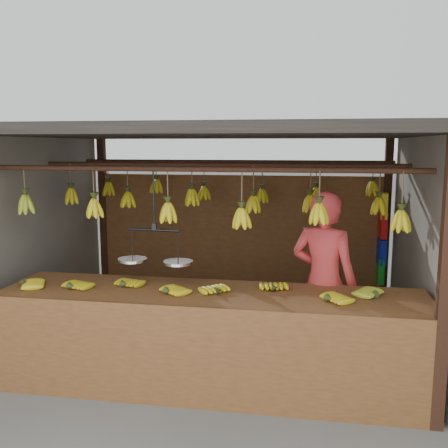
# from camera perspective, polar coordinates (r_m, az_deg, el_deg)

# --- Properties ---
(ground) EXTENTS (80.00, 80.00, 0.00)m
(ground) POSITION_cam_1_polar(r_m,az_deg,el_deg) (5.89, -0.50, -13.05)
(ground) COLOR #5B5B57
(stall) EXTENTS (4.30, 3.30, 2.40)m
(stall) POSITION_cam_1_polar(r_m,az_deg,el_deg) (5.79, 0.05, 6.62)
(stall) COLOR black
(stall) RESTS_ON ground
(counter) EXTENTS (3.85, 0.87, 0.96)m
(counter) POSITION_cam_1_polar(r_m,az_deg,el_deg) (4.48, -1.85, -10.51)
(counter) COLOR brown
(counter) RESTS_ON ground
(hanging_bananas) EXTENTS (3.64, 2.23, 0.39)m
(hanging_bananas) POSITION_cam_1_polar(r_m,az_deg,el_deg) (5.49, -0.44, 2.71)
(hanging_bananas) COLOR #92A523
(hanging_bananas) RESTS_ON ground
(balance_scale) EXTENTS (0.72, 0.30, 0.87)m
(balance_scale) POSITION_cam_1_polar(r_m,az_deg,el_deg) (4.70, -7.89, -3.66)
(balance_scale) COLOR black
(balance_scale) RESTS_ON ground
(vendor) EXTENTS (0.77, 0.65, 1.80)m
(vendor) POSITION_cam_1_polar(r_m,az_deg,el_deg) (4.95, 11.30, -6.56)
(vendor) COLOR #BF3333
(vendor) RESTS_ON ground
(bag_bundles) EXTENTS (0.08, 0.26, 1.21)m
(bag_bundles) POSITION_cam_1_polar(r_m,az_deg,el_deg) (6.90, 17.61, -1.57)
(bag_bundles) COLOR yellow
(bag_bundles) RESTS_ON ground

